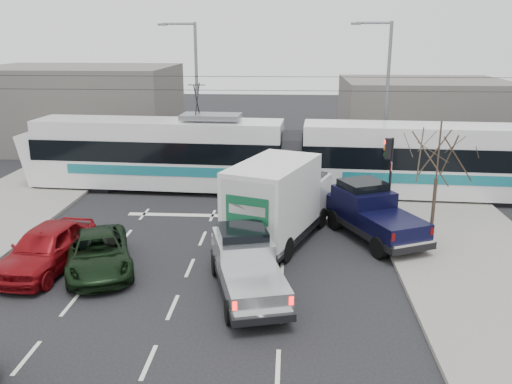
# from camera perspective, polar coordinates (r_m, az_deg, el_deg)

# --- Properties ---
(ground) EXTENTS (120.00, 120.00, 0.00)m
(ground) POSITION_cam_1_polar(r_m,az_deg,el_deg) (20.08, -2.16, -8.11)
(ground) COLOR black
(ground) RESTS_ON ground
(sidewalk_right) EXTENTS (6.00, 60.00, 0.15)m
(sidewalk_right) POSITION_cam_1_polar(r_m,az_deg,el_deg) (21.18, 23.11, -7.92)
(sidewalk_right) COLOR gray
(sidewalk_right) RESTS_ON ground
(rails) EXTENTS (60.00, 1.60, 0.03)m
(rails) POSITION_cam_1_polar(r_m,az_deg,el_deg) (29.44, -0.23, -0.05)
(rails) COLOR #33302D
(rails) RESTS_ON ground
(building_left) EXTENTS (14.00, 10.00, 6.00)m
(building_left) POSITION_cam_1_polar(r_m,az_deg,el_deg) (43.54, -18.03, 8.52)
(building_left) COLOR #615C57
(building_left) RESTS_ON ground
(building_right) EXTENTS (12.00, 10.00, 5.00)m
(building_right) POSITION_cam_1_polar(r_m,az_deg,el_deg) (43.77, 17.10, 7.97)
(building_right) COLOR #615C57
(building_right) RESTS_ON ground
(bare_tree) EXTENTS (2.40, 2.40, 5.00)m
(bare_tree) POSITION_cam_1_polar(r_m,az_deg,el_deg) (21.93, 18.64, 3.59)
(bare_tree) COLOR #47382B
(bare_tree) RESTS_ON ground
(traffic_signal) EXTENTS (0.44, 0.44, 3.60)m
(traffic_signal) POSITION_cam_1_polar(r_m,az_deg,el_deg) (25.71, 13.80, 3.35)
(traffic_signal) COLOR black
(traffic_signal) RESTS_ON ground
(street_lamp_near) EXTENTS (2.38, 0.25, 9.00)m
(street_lamp_near) POSITION_cam_1_polar(r_m,az_deg,el_deg) (32.80, 13.32, 10.30)
(street_lamp_near) COLOR slate
(street_lamp_near) RESTS_ON ground
(street_lamp_far) EXTENTS (2.38, 0.25, 9.00)m
(street_lamp_far) POSITION_cam_1_polar(r_m,az_deg,el_deg) (34.87, -6.56, 10.95)
(street_lamp_far) COLOR slate
(street_lamp_far) RESTS_ON ground
(catenary) EXTENTS (60.00, 0.20, 7.00)m
(catenary) POSITION_cam_1_polar(r_m,az_deg,el_deg) (28.60, -0.23, 7.41)
(catenary) COLOR black
(catenary) RESTS_ON ground
(tram) EXTENTS (28.19, 4.45, 5.73)m
(tram) POSITION_cam_1_polar(r_m,az_deg,el_deg) (28.92, 3.77, 3.76)
(tram) COLOR white
(tram) RESTS_ON ground
(silver_pickup) EXTENTS (3.15, 5.72, 1.97)m
(silver_pickup) POSITION_cam_1_polar(r_m,az_deg,el_deg) (18.14, -1.07, -7.48)
(silver_pickup) COLOR black
(silver_pickup) RESTS_ON ground
(box_truck) EXTENTS (4.73, 7.37, 3.49)m
(box_truck) POSITION_cam_1_polar(r_m,az_deg,el_deg) (22.08, 2.40, -1.03)
(box_truck) COLOR black
(box_truck) RESTS_ON ground
(navy_pickup) EXTENTS (4.05, 5.73, 2.28)m
(navy_pickup) POSITION_cam_1_polar(r_m,az_deg,el_deg) (23.22, 12.00, -2.05)
(navy_pickup) COLOR black
(navy_pickup) RESTS_ON ground
(green_car) EXTENTS (3.85, 5.35, 1.35)m
(green_car) POSITION_cam_1_polar(r_m,az_deg,el_deg) (20.55, -16.29, -6.15)
(green_car) COLOR black
(green_car) RESTS_ON ground
(red_car) EXTENTS (2.53, 5.10, 1.67)m
(red_car) POSITION_cam_1_polar(r_m,az_deg,el_deg) (21.16, -21.19, -5.50)
(red_car) COLOR maroon
(red_car) RESTS_ON ground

